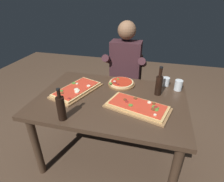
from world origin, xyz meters
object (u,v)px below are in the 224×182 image
(oil_bottle_amber, at_px, (61,108))
(tumbler_far_side, at_px, (178,85))
(dining_table, at_px, (111,106))
(pizza_round_far, at_px, (121,83))
(pizza_rectangular_front, at_px, (137,107))
(tumbler_near_camera, at_px, (165,82))
(pizza_rectangular_left, at_px, (77,90))
(diner_chair, at_px, (126,83))
(wine_bottle_dark, at_px, (159,84))
(seated_diner, at_px, (125,69))

(oil_bottle_amber, height_order, tumbler_far_side, oil_bottle_amber)
(dining_table, distance_m, pizza_round_far, 0.32)
(pizza_rectangular_front, distance_m, tumbler_near_camera, 0.56)
(pizza_rectangular_left, bearing_deg, tumbler_far_side, 16.24)
(pizza_rectangular_left, distance_m, tumbler_near_camera, 0.93)
(tumbler_far_side, height_order, diner_chair, diner_chair)
(pizza_round_far, height_order, oil_bottle_amber, oil_bottle_amber)
(oil_bottle_amber, bearing_deg, pizza_round_far, 64.73)
(dining_table, bearing_deg, pizza_rectangular_front, -22.29)
(tumbler_far_side, bearing_deg, diner_chair, 139.92)
(tumbler_far_side, bearing_deg, dining_table, -152.29)
(tumbler_near_camera, distance_m, diner_chair, 0.74)
(pizza_rectangular_front, bearing_deg, dining_table, 157.71)
(pizza_rectangular_front, xyz_separation_m, pizza_rectangular_left, (-0.63, 0.15, 0.00))
(wine_bottle_dark, xyz_separation_m, oil_bottle_amber, (-0.71, -0.59, -0.00))
(dining_table, relative_size, oil_bottle_amber, 5.12)
(dining_table, distance_m, seated_diner, 0.74)
(pizza_rectangular_front, height_order, wine_bottle_dark, wine_bottle_dark)
(wine_bottle_dark, height_order, seated_diner, seated_diner)
(pizza_rectangular_front, height_order, pizza_round_far, same)
(tumbler_near_camera, height_order, diner_chair, diner_chair)
(oil_bottle_amber, distance_m, tumbler_far_side, 1.17)
(wine_bottle_dark, height_order, tumbler_near_camera, wine_bottle_dark)
(diner_chair, bearing_deg, tumbler_near_camera, -41.97)
(pizza_rectangular_front, xyz_separation_m, diner_chair, (-0.27, 0.97, -0.27))
(dining_table, bearing_deg, pizza_round_far, 82.13)
(pizza_round_far, height_order, seated_diner, seated_diner)
(diner_chair, bearing_deg, pizza_round_far, -85.24)
(wine_bottle_dark, distance_m, diner_chair, 0.88)
(tumbler_near_camera, bearing_deg, tumbler_far_side, -31.26)
(pizza_rectangular_front, bearing_deg, pizza_round_far, 119.26)
(oil_bottle_amber, bearing_deg, wine_bottle_dark, 39.31)
(oil_bottle_amber, xyz_separation_m, tumbler_far_side, (0.91, 0.73, -0.05))
(dining_table, relative_size, tumbler_far_side, 12.97)
(pizza_round_far, xyz_separation_m, wine_bottle_dark, (0.39, -0.11, 0.09))
(pizza_round_far, relative_size, seated_diner, 0.22)
(pizza_rectangular_front, bearing_deg, diner_chair, 105.81)
(dining_table, xyz_separation_m, diner_chair, (-0.01, 0.86, -0.16))
(tumbler_near_camera, xyz_separation_m, tumbler_far_side, (0.12, -0.08, 0.02))
(pizza_round_far, height_order, wine_bottle_dark, wine_bottle_dark)
(tumbler_far_side, relative_size, diner_chair, 0.12)
(tumbler_far_side, height_order, seated_diner, seated_diner)
(pizza_round_far, bearing_deg, wine_bottle_dark, -15.84)
(pizza_rectangular_front, distance_m, diner_chair, 1.04)
(oil_bottle_amber, bearing_deg, tumbler_near_camera, 45.63)
(wine_bottle_dark, xyz_separation_m, tumbler_far_side, (0.19, 0.14, -0.06))
(pizza_rectangular_front, distance_m, tumbler_far_side, 0.56)
(tumbler_near_camera, height_order, tumbler_far_side, tumbler_far_side)
(pizza_rectangular_left, height_order, tumbler_far_side, tumbler_far_side)
(wine_bottle_dark, xyz_separation_m, diner_chair, (-0.43, 0.67, -0.36))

